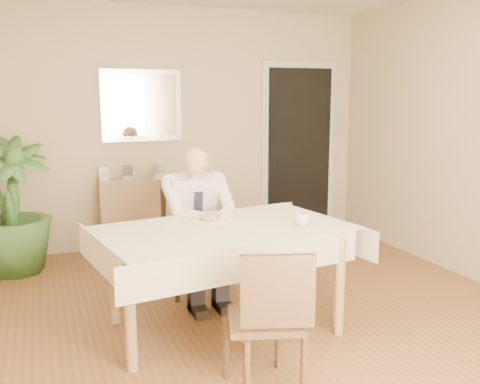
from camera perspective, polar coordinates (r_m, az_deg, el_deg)
name	(u,v)px	position (r m, az deg, el deg)	size (l,w,h in m)	color
room	(258,149)	(3.59, 1.97, 4.58)	(5.00, 5.02, 2.60)	brown
doorway	(299,151)	(6.49, 6.29, 4.38)	(0.96, 0.07, 2.10)	beige
mirror	(142,106)	(5.86, -10.44, 9.04)	(0.86, 0.04, 0.76)	silver
dining_table	(224,239)	(3.75, -1.75, -5.00)	(1.88, 1.30, 0.75)	#A08056
chair_far	(190,228)	(4.60, -5.32, -3.85)	(0.47, 0.47, 0.95)	#442B16
chair_near	(269,315)	(3.01, 3.15, -12.94)	(0.49, 0.50, 0.84)	#442B16
seated_man	(200,218)	(4.29, -4.32, -2.75)	(0.48, 0.72, 1.24)	white
plate	(208,220)	(3.90, -3.39, -3.01)	(0.26, 0.26, 0.02)	white
food	(208,217)	(3.89, -3.39, -2.70)	(0.14, 0.14, 0.06)	olive
knife	(216,219)	(3.85, -2.56, -2.91)	(0.01, 0.01, 0.13)	silver
fork	(206,220)	(3.83, -3.70, -3.00)	(0.01, 0.01, 0.13)	silver
coffee_mug	(302,219)	(3.78, 6.59, -2.91)	(0.12, 0.12, 0.09)	white
sideboard	(148,214)	(5.85, -9.81, -2.36)	(0.99, 0.34, 0.79)	#A08056
photo_frame_left	(104,174)	(5.73, -14.27, 1.92)	(0.10, 0.02, 0.14)	silver
photo_frame_center	(128,172)	(5.79, -11.89, 2.10)	(0.10, 0.02, 0.14)	silver
photo_frame_right	(158,170)	(5.85, -8.75, 2.29)	(0.10, 0.02, 0.14)	silver
potted_palm	(11,206)	(5.42, -23.23, -1.39)	(0.72, 0.72, 1.28)	#305724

